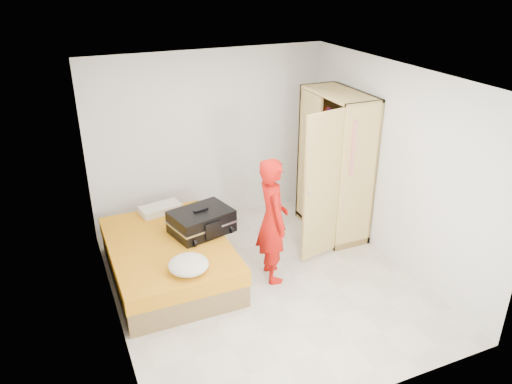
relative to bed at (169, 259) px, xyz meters
name	(u,v)px	position (x,y,z in m)	size (l,w,h in m)	color
room	(266,190)	(1.05, -0.64, 1.05)	(4.00, 4.02, 2.60)	beige
bed	(169,259)	(0.00, 0.00, 0.00)	(1.42, 2.02, 0.50)	brown
wardrobe	(334,169)	(2.50, 0.21, 0.75)	(1.16, 1.30, 2.10)	#E8C271
person	(272,220)	(1.20, -0.52, 0.56)	(0.59, 0.39, 1.62)	red
suitcase	(202,222)	(0.48, 0.09, 0.40)	(0.88, 0.73, 0.33)	black
round_cushion	(189,265)	(0.06, -0.73, 0.34)	(0.46, 0.46, 0.17)	silver
pillow	(160,209)	(0.12, 0.85, 0.30)	(0.56, 0.28, 0.10)	silver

